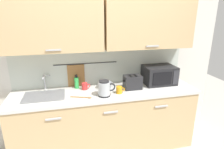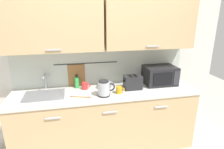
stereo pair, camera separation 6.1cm
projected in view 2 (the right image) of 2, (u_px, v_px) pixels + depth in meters
name	position (u px, v px, depth m)	size (l,w,h in m)	color
counter_unit	(105.00, 119.00, 2.73)	(2.53, 0.64, 0.90)	tan
back_wall_assembly	(102.00, 43.00, 2.62)	(3.70, 0.41, 2.50)	silver
sink_faucet	(45.00, 80.00, 2.60)	(0.09, 0.17, 0.22)	#B2B5BA
microwave	(160.00, 75.00, 2.82)	(0.46, 0.35, 0.27)	black
electric_kettle	(104.00, 88.00, 2.41)	(0.23, 0.16, 0.21)	black
dish_soap_bottle	(77.00, 82.00, 2.67)	(0.06, 0.06, 0.20)	green
mug_near_sink	(85.00, 86.00, 2.64)	(0.12, 0.08, 0.09)	red
mixing_bowl	(105.00, 85.00, 2.68)	(0.21, 0.21, 0.08)	#A5ADB7
toaster	(133.00, 82.00, 2.64)	(0.26, 0.17, 0.19)	#232326
mug_by_kettle	(119.00, 90.00, 2.50)	(0.12, 0.08, 0.09)	orange
wooden_spoon	(83.00, 97.00, 2.38)	(0.27, 0.12, 0.01)	#9E7042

